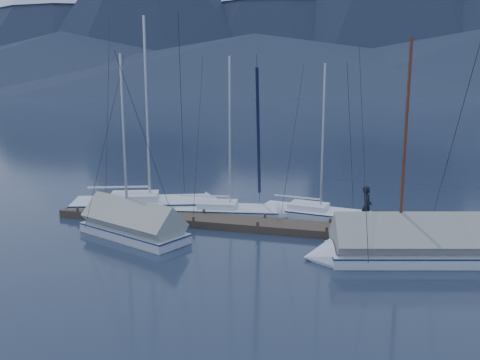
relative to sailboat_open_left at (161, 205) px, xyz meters
name	(u,v)px	position (x,y,z in m)	size (l,w,h in m)	color
ground	(227,240)	(4.87, -4.10, -0.19)	(1000.00, 1000.00, 0.00)	black
mountain_range	(388,5)	(8.99, 366.35, 58.47)	(877.00, 584.00, 150.50)	#475675
dock	(240,225)	(4.87, -2.10, -0.08)	(18.00, 1.50, 0.54)	#382D23
mooring_posts	(230,219)	(4.37, -2.10, 0.16)	(15.12, 1.52, 0.35)	#382D23
sailboat_open_left	(161,205)	(0.00, 0.00, 0.00)	(8.34, 4.95, 10.65)	silver
sailboat_open_mid	(239,213)	(4.28, -0.16, -0.04)	(6.63, 3.03, 8.49)	silver
sailboat_open_right	(329,216)	(8.63, 0.46, -0.04)	(6.33, 2.84, 8.12)	white
sailboat_covered_near	(394,249)	(11.58, -4.69, 0.26)	(7.19, 3.86, 8.94)	white
sailboat_covered_far	(126,226)	(0.45, -4.60, 0.23)	(6.25, 3.91, 8.44)	silver
person	(367,207)	(10.43, -1.65, 1.06)	(0.66, 0.43, 1.82)	black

